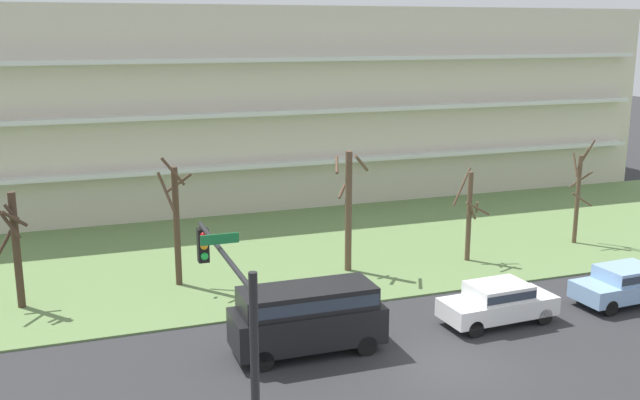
% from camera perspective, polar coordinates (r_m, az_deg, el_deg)
% --- Properties ---
extents(ground, '(160.00, 160.00, 0.00)m').
position_cam_1_polar(ground, '(25.28, 9.87, -12.51)').
color(ground, '#2D2D30').
extents(grass_lawn_strip, '(80.00, 16.00, 0.08)m').
position_cam_1_polar(grass_lawn_strip, '(37.21, -0.81, -3.77)').
color(grass_lawn_strip, '#66844C').
rests_on(grass_lawn_strip, ground).
extents(apartment_building, '(54.10, 14.37, 12.24)m').
position_cam_1_polar(apartment_building, '(49.97, -6.39, 7.60)').
color(apartment_building, beige).
rests_on(apartment_building, ground).
extents(tree_far_left, '(1.68, 1.82, 4.76)m').
position_cam_1_polar(tree_far_left, '(31.03, -22.70, -3.24)').
color(tree_far_left, '#423023').
rests_on(tree_far_left, ground).
extents(tree_left, '(1.54, 1.55, 5.75)m').
position_cam_1_polar(tree_left, '(31.73, -11.14, -1.60)').
color(tree_left, '#4C3828').
rests_on(tree_left, ground).
extents(tree_center, '(1.71, 1.69, 5.61)m').
position_cam_1_polar(tree_center, '(32.99, 2.23, -0.62)').
color(tree_center, brown).
rests_on(tree_center, ground).
extents(tree_right, '(1.44, 1.47, 4.47)m').
position_cam_1_polar(tree_right, '(35.31, 11.53, -1.08)').
color(tree_right, brown).
rests_on(tree_right, ground).
extents(tree_far_right, '(1.49, 1.51, 5.47)m').
position_cam_1_polar(tree_far_right, '(39.68, 19.45, 0.47)').
color(tree_far_right, brown).
rests_on(tree_far_right, ground).
extents(sedan_blue_near_left, '(4.49, 2.02, 1.57)m').
position_cam_1_polar(sedan_blue_near_left, '(32.23, 22.71, -5.98)').
color(sedan_blue_near_left, '#8CB2E0').
rests_on(sedan_blue_near_left, ground).
extents(sedan_white_center_left, '(4.48, 2.00, 1.57)m').
position_cam_1_polar(sedan_white_center_left, '(28.64, 13.68, -7.66)').
color(sedan_white_center_left, white).
rests_on(sedan_white_center_left, ground).
extents(van_black_center_right, '(5.22, 2.05, 2.36)m').
position_cam_1_polar(van_black_center_right, '(25.25, -0.98, -8.87)').
color(van_black_center_right, black).
rests_on(van_black_center_right, ground).
extents(traffic_signal_mast, '(0.90, 5.53, 6.29)m').
position_cam_1_polar(traffic_signal_mast, '(16.64, -6.78, -10.07)').
color(traffic_signal_mast, black).
rests_on(traffic_signal_mast, ground).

